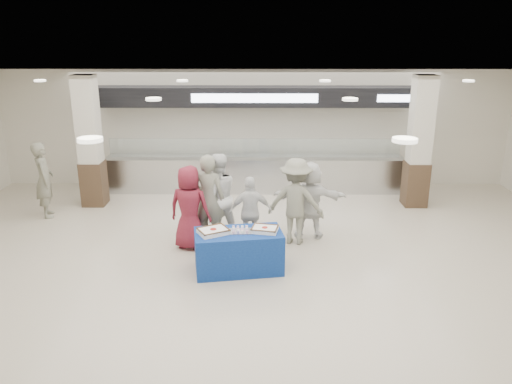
{
  "coord_description": "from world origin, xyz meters",
  "views": [
    {
      "loc": [
        0.11,
        -7.67,
        4.15
      ],
      "look_at": [
        0.06,
        1.6,
        1.17
      ],
      "focal_mm": 35.0,
      "sensor_mm": 36.0,
      "label": 1
    }
  ],
  "objects_px": {
    "sheet_cake_right": "(265,229)",
    "soldier_b": "(296,201)",
    "chef_short": "(251,212)",
    "soldier_bg": "(44,180)",
    "cupcake_tray": "(240,230)",
    "chef_tall": "(217,197)",
    "civilian_maroon": "(190,208)",
    "sheet_cake_left": "(213,231)",
    "soldier_a": "(209,199)",
    "display_table": "(239,251)",
    "civilian_white": "(310,200)"
  },
  "relations": [
    {
      "from": "soldier_b",
      "to": "civilian_white",
      "type": "height_order",
      "value": "soldier_b"
    },
    {
      "from": "sheet_cake_left",
      "to": "chef_short",
      "type": "relative_size",
      "value": 0.43
    },
    {
      "from": "sheet_cake_left",
      "to": "sheet_cake_right",
      "type": "height_order",
      "value": "sheet_cake_left"
    },
    {
      "from": "civilian_maroon",
      "to": "soldier_bg",
      "type": "xyz_separation_m",
      "value": [
        -3.6,
        1.79,
        0.04
      ]
    },
    {
      "from": "civilian_maroon",
      "to": "chef_short",
      "type": "bearing_deg",
      "value": -164.01
    },
    {
      "from": "sheet_cake_right",
      "to": "soldier_bg",
      "type": "relative_size",
      "value": 0.29
    },
    {
      "from": "sheet_cake_left",
      "to": "civilian_white",
      "type": "relative_size",
      "value": 0.38
    },
    {
      "from": "civilian_white",
      "to": "chef_short",
      "type": "bearing_deg",
      "value": 26.04
    },
    {
      "from": "sheet_cake_left",
      "to": "chef_short",
      "type": "bearing_deg",
      "value": 61.05
    },
    {
      "from": "sheet_cake_right",
      "to": "chef_tall",
      "type": "xyz_separation_m",
      "value": [
        -0.96,
        1.47,
        0.11
      ]
    },
    {
      "from": "civilian_maroon",
      "to": "soldier_bg",
      "type": "relative_size",
      "value": 0.96
    },
    {
      "from": "soldier_a",
      "to": "soldier_bg",
      "type": "bearing_deg",
      "value": -9.78
    },
    {
      "from": "display_table",
      "to": "civilian_maroon",
      "type": "distance_m",
      "value": 1.5
    },
    {
      "from": "civilian_maroon",
      "to": "sheet_cake_right",
      "type": "bearing_deg",
      "value": 158.66
    },
    {
      "from": "sheet_cake_left",
      "to": "chef_tall",
      "type": "relative_size",
      "value": 0.34
    },
    {
      "from": "soldier_b",
      "to": "soldier_bg",
      "type": "xyz_separation_m",
      "value": [
        -5.71,
        1.52,
        -0.0
      ]
    },
    {
      "from": "display_table",
      "to": "civilian_maroon",
      "type": "xyz_separation_m",
      "value": [
        -1.0,
        1.02,
        0.47
      ]
    },
    {
      "from": "cupcake_tray",
      "to": "chef_tall",
      "type": "bearing_deg",
      "value": 109.4
    },
    {
      "from": "sheet_cake_left",
      "to": "soldier_bg",
      "type": "relative_size",
      "value": 0.35
    },
    {
      "from": "civilian_white",
      "to": "sheet_cake_left",
      "type": "bearing_deg",
      "value": 45.91
    },
    {
      "from": "sheet_cake_right",
      "to": "chef_short",
      "type": "height_order",
      "value": "chef_short"
    },
    {
      "from": "cupcake_tray",
      "to": "chef_short",
      "type": "xyz_separation_m",
      "value": [
        0.17,
        1.07,
        -0.05
      ]
    },
    {
      "from": "cupcake_tray",
      "to": "soldier_b",
      "type": "xyz_separation_m",
      "value": [
        1.08,
        1.26,
        0.11
      ]
    },
    {
      "from": "chef_tall",
      "to": "civilian_white",
      "type": "distance_m",
      "value": 1.91
    },
    {
      "from": "display_table",
      "to": "soldier_a",
      "type": "bearing_deg",
      "value": 107.77
    },
    {
      "from": "sheet_cake_left",
      "to": "soldier_a",
      "type": "relative_size",
      "value": 0.33
    },
    {
      "from": "sheet_cake_right",
      "to": "cupcake_tray",
      "type": "relative_size",
      "value": 1.24
    },
    {
      "from": "civilian_maroon",
      "to": "chef_tall",
      "type": "relative_size",
      "value": 0.93
    },
    {
      "from": "display_table",
      "to": "soldier_a",
      "type": "height_order",
      "value": "soldier_a"
    },
    {
      "from": "cupcake_tray",
      "to": "chef_tall",
      "type": "height_order",
      "value": "chef_tall"
    },
    {
      "from": "cupcake_tray",
      "to": "chef_tall",
      "type": "xyz_separation_m",
      "value": [
        -0.52,
        1.49,
        0.13
      ]
    },
    {
      "from": "cupcake_tray",
      "to": "chef_short",
      "type": "distance_m",
      "value": 1.09
    },
    {
      "from": "sheet_cake_right",
      "to": "soldier_a",
      "type": "height_order",
      "value": "soldier_a"
    },
    {
      "from": "sheet_cake_left",
      "to": "chef_tall",
      "type": "xyz_separation_m",
      "value": [
        -0.05,
        1.58,
        0.11
      ]
    },
    {
      "from": "chef_tall",
      "to": "soldier_b",
      "type": "relative_size",
      "value": 1.02
    },
    {
      "from": "display_table",
      "to": "sheet_cake_left",
      "type": "height_order",
      "value": "sheet_cake_left"
    },
    {
      "from": "chef_tall",
      "to": "chef_short",
      "type": "distance_m",
      "value": 0.83
    },
    {
      "from": "chef_tall",
      "to": "chef_short",
      "type": "height_order",
      "value": "chef_tall"
    },
    {
      "from": "display_table",
      "to": "soldier_bg",
      "type": "xyz_separation_m",
      "value": [
        -4.61,
        2.8,
        0.51
      ]
    },
    {
      "from": "sheet_cake_left",
      "to": "chef_tall",
      "type": "bearing_deg",
      "value": 91.86
    },
    {
      "from": "sheet_cake_right",
      "to": "chef_tall",
      "type": "height_order",
      "value": "chef_tall"
    },
    {
      "from": "cupcake_tray",
      "to": "civilian_white",
      "type": "xyz_separation_m",
      "value": [
        1.39,
        1.56,
        0.04
      ]
    },
    {
      "from": "sheet_cake_right",
      "to": "soldier_bg",
      "type": "distance_m",
      "value": 5.78
    },
    {
      "from": "chef_tall",
      "to": "soldier_bg",
      "type": "distance_m",
      "value": 4.31
    },
    {
      "from": "cupcake_tray",
      "to": "civilian_maroon",
      "type": "xyz_separation_m",
      "value": [
        -1.03,
        0.99,
        0.07
      ]
    },
    {
      "from": "chef_short",
      "to": "soldier_b",
      "type": "height_order",
      "value": "soldier_b"
    },
    {
      "from": "cupcake_tray",
      "to": "chef_short",
      "type": "height_order",
      "value": "chef_short"
    },
    {
      "from": "sheet_cake_right",
      "to": "soldier_b",
      "type": "distance_m",
      "value": 1.4
    },
    {
      "from": "display_table",
      "to": "civilian_white",
      "type": "bearing_deg",
      "value": 38.8
    },
    {
      "from": "chef_short",
      "to": "soldier_bg",
      "type": "height_order",
      "value": "soldier_bg"
    }
  ]
}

